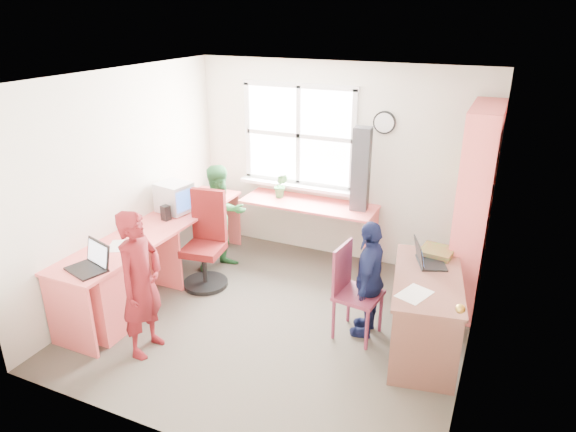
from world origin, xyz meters
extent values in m
cube|color=#484138|center=(0.00, 0.00, -0.01)|extent=(3.60, 3.40, 0.02)
cube|color=white|center=(0.00, 0.00, 2.41)|extent=(3.60, 3.40, 0.02)
cube|color=silver|center=(0.00, 1.71, 1.20)|extent=(3.60, 0.02, 2.40)
cube|color=silver|center=(0.00, -1.71, 1.20)|extent=(3.60, 0.02, 2.40)
cube|color=silver|center=(-1.81, 0.00, 1.20)|extent=(0.02, 3.40, 2.40)
cube|color=silver|center=(1.81, 0.00, 1.20)|extent=(0.02, 3.40, 2.40)
cube|color=white|center=(-0.50, 1.69, 1.50)|extent=(1.40, 0.01, 1.20)
cube|color=white|center=(-0.50, 1.68, 1.50)|extent=(1.48, 0.04, 1.28)
cube|color=#966741|center=(1.79, -1.05, 1.00)|extent=(0.02, 0.82, 2.00)
sphere|color=gold|center=(1.75, -0.72, 1.00)|extent=(0.07, 0.07, 0.07)
cylinder|color=black|center=(0.55, 1.68, 1.75)|extent=(0.26, 0.03, 0.26)
cylinder|color=white|center=(0.55, 1.66, 1.75)|extent=(0.22, 0.01, 0.22)
cube|color=#FF6965|center=(-1.50, 0.10, 0.73)|extent=(0.60, 2.70, 0.03)
cube|color=#FF6965|center=(-0.25, 1.42, 0.73)|extent=(1.65, 0.56, 0.03)
cube|color=#FF6965|center=(-1.50, 0.10, 0.36)|extent=(0.56, 0.03, 0.72)
cube|color=#FF6965|center=(-1.50, -1.22, 0.36)|extent=(0.56, 0.03, 0.72)
cube|color=#FF6965|center=(-1.50, 1.42, 0.36)|extent=(0.56, 0.03, 0.72)
cube|color=#FF6965|center=(0.55, 1.42, 0.36)|extent=(0.03, 0.52, 0.72)
cube|color=#FF6965|center=(-1.50, -0.85, 0.36)|extent=(0.54, 0.45, 0.72)
cube|color=brown|center=(1.40, 0.16, 0.72)|extent=(0.80, 1.36, 0.03)
cube|color=brown|center=(1.51, -0.45, 0.35)|extent=(0.54, 0.13, 0.70)
cube|color=brown|center=(1.29, 0.77, 0.35)|extent=(0.54, 0.13, 0.70)
cube|color=#FF6965|center=(1.65, 0.68, 1.05)|extent=(0.30, 0.02, 2.10)
cube|color=#FF6965|center=(1.65, 1.68, 1.05)|extent=(0.30, 0.02, 2.10)
cube|color=#FF6965|center=(1.65, 1.18, 2.09)|extent=(0.30, 1.00, 0.02)
cube|color=#FF6965|center=(1.65, 1.18, 0.06)|extent=(0.30, 1.00, 0.02)
cube|color=#FF6965|center=(1.65, 1.18, 0.42)|extent=(0.30, 1.00, 0.02)
cube|color=#FF6965|center=(1.65, 1.18, 0.80)|extent=(0.30, 1.00, 0.02)
cube|color=#FF6965|center=(1.65, 1.18, 1.18)|extent=(0.30, 1.00, 0.02)
cube|color=#FF6965|center=(1.65, 1.18, 1.56)|extent=(0.30, 1.00, 0.02)
cube|color=#FF6965|center=(1.65, 1.18, 1.94)|extent=(0.30, 1.00, 0.02)
cube|color=red|center=(1.65, 0.88, 0.21)|extent=(0.25, 0.28, 0.27)
cube|color=#1B57A7|center=(1.65, 1.20, 0.21)|extent=(0.25, 0.30, 0.29)
cube|color=#218B35|center=(1.65, 1.50, 0.22)|extent=(0.25, 0.26, 0.30)
cube|color=yellow|center=(1.65, 0.88, 0.58)|extent=(0.25, 0.28, 0.30)
cube|color=#7B378B|center=(1.65, 1.20, 0.59)|extent=(0.25, 0.30, 0.32)
cube|color=orange|center=(1.65, 1.50, 0.57)|extent=(0.25, 0.26, 0.29)
cube|color=#292929|center=(1.65, 0.88, 0.97)|extent=(0.25, 0.28, 0.32)
cube|color=silver|center=(1.65, 1.20, 0.95)|extent=(0.25, 0.30, 0.29)
cube|color=red|center=(1.65, 1.50, 0.96)|extent=(0.25, 0.26, 0.30)
cube|color=#1B57A7|center=(1.65, 0.88, 1.33)|extent=(0.25, 0.28, 0.29)
cube|color=#218B35|center=(1.65, 1.20, 1.34)|extent=(0.25, 0.30, 0.30)
cube|color=yellow|center=(1.65, 1.50, 1.35)|extent=(0.25, 0.26, 0.32)
cube|color=#7B378B|center=(1.65, 0.88, 1.72)|extent=(0.25, 0.28, 0.30)
cube|color=orange|center=(1.65, 1.20, 1.73)|extent=(0.25, 0.30, 0.32)
cube|color=#292929|center=(1.65, 1.50, 1.71)|extent=(0.25, 0.26, 0.29)
cylinder|color=black|center=(-1.06, 0.30, 0.03)|extent=(0.57, 0.57, 0.05)
cylinder|color=black|center=(-1.06, 0.30, 0.23)|extent=(0.06, 0.06, 0.38)
cube|color=maroon|center=(-1.06, 0.30, 0.45)|extent=(0.47, 0.47, 0.08)
cube|color=maroon|center=(-1.09, 0.50, 0.80)|extent=(0.40, 0.13, 0.60)
cylinder|color=maroon|center=(0.61, -0.06, 0.21)|extent=(0.04, 0.04, 0.43)
cylinder|color=maroon|center=(0.95, -0.10, 0.21)|extent=(0.04, 0.04, 0.43)
cylinder|color=maroon|center=(0.65, 0.28, 0.21)|extent=(0.04, 0.04, 0.43)
cylinder|color=maroon|center=(0.99, 0.24, 0.21)|extent=(0.04, 0.04, 0.43)
cube|color=maroon|center=(0.80, 0.09, 0.44)|extent=(0.44, 0.44, 0.04)
cube|color=maroon|center=(0.62, 0.11, 0.68)|extent=(0.07, 0.38, 0.47)
cube|color=silver|center=(-1.55, 0.51, 0.76)|extent=(0.29, 0.25, 0.02)
cube|color=silver|center=(-1.55, 0.51, 0.93)|extent=(0.40, 0.37, 0.34)
cube|color=#3F72F2|center=(-1.37, 0.48, 0.93)|extent=(0.05, 0.28, 0.24)
cube|color=black|center=(-1.42, -1.01, 0.76)|extent=(0.41, 0.35, 0.02)
cube|color=black|center=(-1.38, -0.89, 0.88)|extent=(0.35, 0.16, 0.23)
cube|color=white|center=(-1.39, -0.89, 0.88)|extent=(0.31, 0.13, 0.19)
cube|color=black|center=(1.38, 0.43, 0.74)|extent=(0.34, 0.39, 0.02)
cube|color=black|center=(1.27, 0.38, 0.85)|extent=(0.17, 0.32, 0.22)
cube|color=#3F72F2|center=(1.28, 0.39, 0.85)|extent=(0.14, 0.28, 0.17)
cube|color=black|center=(-1.50, 0.27, 0.83)|extent=(0.10, 0.10, 0.17)
cube|color=black|center=(-1.51, 0.83, 0.85)|extent=(0.10, 0.10, 0.20)
cube|color=black|center=(0.37, 1.47, 1.24)|extent=(0.21, 0.19, 0.97)
cube|color=#B41617|center=(1.40, 0.65, 0.76)|extent=(0.33, 0.33, 0.06)
cube|color=white|center=(-1.51, -0.49, 0.75)|extent=(0.31, 0.34, 0.00)
cube|color=white|center=(1.35, -0.19, 0.74)|extent=(0.30, 0.36, 0.00)
imported|color=#307A3B|center=(-0.64, 1.45, 0.91)|extent=(0.20, 0.17, 0.31)
imported|color=maroon|center=(-0.90, -0.92, 0.69)|extent=(0.34, 0.51, 1.37)
imported|color=#317A3D|center=(-1.09, 0.78, 0.65)|extent=(0.73, 0.79, 1.29)
imported|color=#161D47|center=(0.87, 0.18, 0.58)|extent=(0.32, 0.70, 1.17)
camera|label=1|loc=(1.91, -4.01, 2.93)|focal=32.00mm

